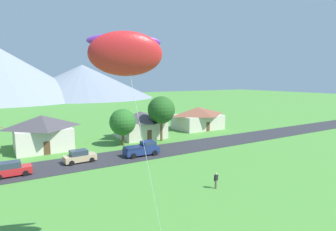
{
  "coord_description": "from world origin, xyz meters",
  "views": [
    {
      "loc": [
        -13.8,
        -7.11,
        11.39
      ],
      "look_at": [
        0.88,
        16.72,
        7.71
      ],
      "focal_mm": 30.53,
      "sensor_mm": 36.0,
      "label": 1
    }
  ],
  "objects_px": {
    "pickup_truck_navy_west_side": "(142,149)",
    "watcher_person": "(216,180)",
    "house_right_center": "(42,132)",
    "kite_flyer_with_kite": "(126,54)",
    "tree_center": "(161,110)",
    "parked_car_red_west_end": "(11,169)",
    "house_leftmost": "(140,124)",
    "house_left_center": "(198,118)",
    "parked_car_tan_mid_west": "(80,156)",
    "tree_near_left": "(123,122)"
  },
  "relations": [
    {
      "from": "tree_near_left",
      "to": "tree_center",
      "type": "relative_size",
      "value": 0.77
    },
    {
      "from": "house_leftmost",
      "to": "tree_center",
      "type": "distance_m",
      "value": 5.92
    },
    {
      "from": "parked_car_red_west_end",
      "to": "house_leftmost",
      "type": "bearing_deg",
      "value": 28.12
    },
    {
      "from": "pickup_truck_navy_west_side",
      "to": "house_right_center",
      "type": "bearing_deg",
      "value": 135.12
    },
    {
      "from": "house_right_center",
      "to": "watcher_person",
      "type": "xyz_separation_m",
      "value": [
        12.72,
        -27.15,
        -1.98
      ]
    },
    {
      "from": "house_right_center",
      "to": "kite_flyer_with_kite",
      "type": "distance_m",
      "value": 35.23
    },
    {
      "from": "tree_near_left",
      "to": "pickup_truck_navy_west_side",
      "type": "relative_size",
      "value": 1.19
    },
    {
      "from": "parked_car_red_west_end",
      "to": "kite_flyer_with_kite",
      "type": "xyz_separation_m",
      "value": [
        5.16,
        -21.94,
        11.83
      ]
    },
    {
      "from": "parked_car_tan_mid_west",
      "to": "kite_flyer_with_kite",
      "type": "distance_m",
      "value": 26.31
    },
    {
      "from": "tree_center",
      "to": "kite_flyer_with_kite",
      "type": "xyz_separation_m",
      "value": [
        -19.38,
        -29.32,
        7.05
      ]
    },
    {
      "from": "house_leftmost",
      "to": "house_left_center",
      "type": "distance_m",
      "value": 15.31
    },
    {
      "from": "parked_car_red_west_end",
      "to": "house_right_center",
      "type": "bearing_deg",
      "value": 66.69
    },
    {
      "from": "pickup_truck_navy_west_side",
      "to": "house_leftmost",
      "type": "bearing_deg",
      "value": 65.03
    },
    {
      "from": "parked_car_tan_mid_west",
      "to": "kite_flyer_with_kite",
      "type": "relative_size",
      "value": 0.3
    },
    {
      "from": "house_left_center",
      "to": "tree_center",
      "type": "relative_size",
      "value": 1.3
    },
    {
      "from": "house_leftmost",
      "to": "tree_near_left",
      "type": "height_order",
      "value": "tree_near_left"
    },
    {
      "from": "house_right_center",
      "to": "tree_center",
      "type": "xyz_separation_m",
      "value": [
        19.42,
        -4.5,
        2.79
      ]
    },
    {
      "from": "house_right_center",
      "to": "parked_car_red_west_end",
      "type": "distance_m",
      "value": 13.09
    },
    {
      "from": "tree_center",
      "to": "pickup_truck_navy_west_side",
      "type": "xyz_separation_m",
      "value": [
        -7.55,
        -7.32,
        -4.59
      ]
    },
    {
      "from": "house_right_center",
      "to": "parked_car_red_west_end",
      "type": "xyz_separation_m",
      "value": [
        -5.12,
        -11.88,
        -1.99
      ]
    },
    {
      "from": "parked_car_tan_mid_west",
      "to": "pickup_truck_navy_west_side",
      "type": "xyz_separation_m",
      "value": [
        8.82,
        -1.31,
        0.19
      ]
    },
    {
      "from": "watcher_person",
      "to": "parked_car_red_west_end",
      "type": "bearing_deg",
      "value": 139.44
    },
    {
      "from": "house_left_center",
      "to": "pickup_truck_navy_west_side",
      "type": "xyz_separation_m",
      "value": [
        -20.81,
        -13.79,
        -1.48
      ]
    },
    {
      "from": "tree_near_left",
      "to": "watcher_person",
      "type": "bearing_deg",
      "value": -88.18
    },
    {
      "from": "tree_near_left",
      "to": "pickup_truck_navy_west_side",
      "type": "xyz_separation_m",
      "value": [
        -0.12,
        -7.57,
        -2.94
      ]
    },
    {
      "from": "kite_flyer_with_kite",
      "to": "house_left_center",
      "type": "bearing_deg",
      "value": 47.63
    },
    {
      "from": "house_leftmost",
      "to": "house_right_center",
      "type": "distance_m",
      "value": 17.48
    },
    {
      "from": "watcher_person",
      "to": "tree_center",
      "type": "bearing_deg",
      "value": 73.53
    },
    {
      "from": "pickup_truck_navy_west_side",
      "to": "watcher_person",
      "type": "height_order",
      "value": "pickup_truck_navy_west_side"
    },
    {
      "from": "pickup_truck_navy_west_side",
      "to": "tree_center",
      "type": "bearing_deg",
      "value": 44.14
    },
    {
      "from": "house_right_center",
      "to": "kite_flyer_with_kite",
      "type": "bearing_deg",
      "value": -89.93
    },
    {
      "from": "tree_center",
      "to": "watcher_person",
      "type": "bearing_deg",
      "value": -106.47
    },
    {
      "from": "parked_car_red_west_end",
      "to": "kite_flyer_with_kite",
      "type": "height_order",
      "value": "kite_flyer_with_kite"
    },
    {
      "from": "house_left_center",
      "to": "parked_car_tan_mid_west",
      "type": "height_order",
      "value": "house_left_center"
    },
    {
      "from": "house_leftmost",
      "to": "house_left_center",
      "type": "bearing_deg",
      "value": 6.63
    },
    {
      "from": "house_right_center",
      "to": "kite_flyer_with_kite",
      "type": "relative_size",
      "value": 0.63
    },
    {
      "from": "tree_near_left",
      "to": "kite_flyer_with_kite",
      "type": "height_order",
      "value": "kite_flyer_with_kite"
    },
    {
      "from": "house_leftmost",
      "to": "house_right_center",
      "type": "bearing_deg",
      "value": -179.38
    },
    {
      "from": "house_right_center",
      "to": "pickup_truck_navy_west_side",
      "type": "height_order",
      "value": "house_right_center"
    },
    {
      "from": "parked_car_red_west_end",
      "to": "pickup_truck_navy_west_side",
      "type": "height_order",
      "value": "pickup_truck_navy_west_side"
    },
    {
      "from": "tree_near_left",
      "to": "parked_car_red_west_end",
      "type": "distance_m",
      "value": 19.0
    },
    {
      "from": "tree_center",
      "to": "watcher_person",
      "type": "relative_size",
      "value": 4.87
    },
    {
      "from": "house_leftmost",
      "to": "parked_car_tan_mid_west",
      "type": "relative_size",
      "value": 2.03
    },
    {
      "from": "house_leftmost",
      "to": "tree_near_left",
      "type": "distance_m",
      "value": 7.19
    },
    {
      "from": "house_left_center",
      "to": "house_right_center",
      "type": "relative_size",
      "value": 1.2
    },
    {
      "from": "house_leftmost",
      "to": "parked_car_tan_mid_west",
      "type": "bearing_deg",
      "value": -143.4
    },
    {
      "from": "pickup_truck_navy_west_side",
      "to": "kite_flyer_with_kite",
      "type": "distance_m",
      "value": 27.56
    },
    {
      "from": "house_leftmost",
      "to": "parked_car_red_west_end",
      "type": "xyz_separation_m",
      "value": [
        -22.59,
        -12.07,
        -1.75
      ]
    },
    {
      "from": "parked_car_tan_mid_west",
      "to": "pickup_truck_navy_west_side",
      "type": "bearing_deg",
      "value": -8.47
    },
    {
      "from": "parked_car_red_west_end",
      "to": "watcher_person",
      "type": "xyz_separation_m",
      "value": [
        17.84,
        -15.27,
        0.01
      ]
    }
  ]
}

